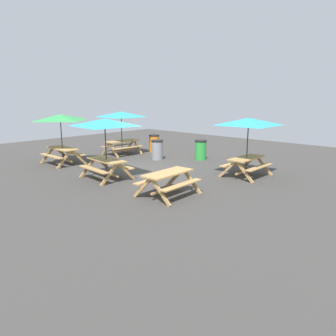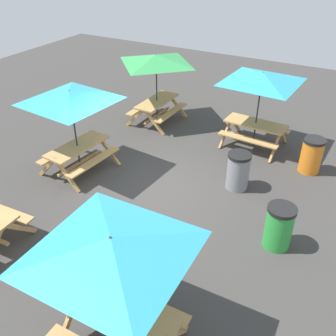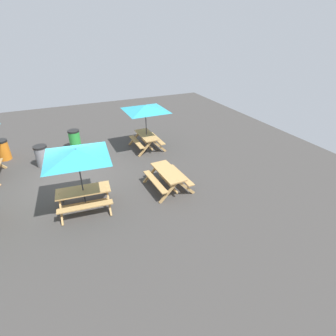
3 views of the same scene
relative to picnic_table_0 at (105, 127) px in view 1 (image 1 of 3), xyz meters
The scene contains 9 objects.
ground_plane 2.71m from the picnic_table_0, 97.40° to the left, with size 24.89×24.89×0.00m, color #3D3A38.
picnic_table_0 is the anchor object (origin of this frame).
picnic_table_1 3.49m from the picnic_table_0, ahead, with size 1.61×1.86×0.81m.
picnic_table_2 3.73m from the picnic_table_0, behind, with size 2.04×2.04×2.34m.
picnic_table_3 5.22m from the picnic_table_0, 134.28° to the left, with size 2.82×2.82×2.34m.
picnic_table_4 5.44m from the picnic_table_0, 46.88° to the left, with size 2.83×2.83×2.34m.
trash_bin_green 5.71m from the picnic_table_0, 86.88° to the left, with size 0.59×0.59×0.98m.
trash_bin_orange 6.45m from the picnic_table_0, 118.41° to the left, with size 0.59×0.59×0.98m.
trash_bin_gray 4.51m from the picnic_table_0, 107.70° to the left, with size 0.59×0.59×0.98m.
Camera 1 is at (10.27, -9.16, 3.14)m, focal length 35.00 mm.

